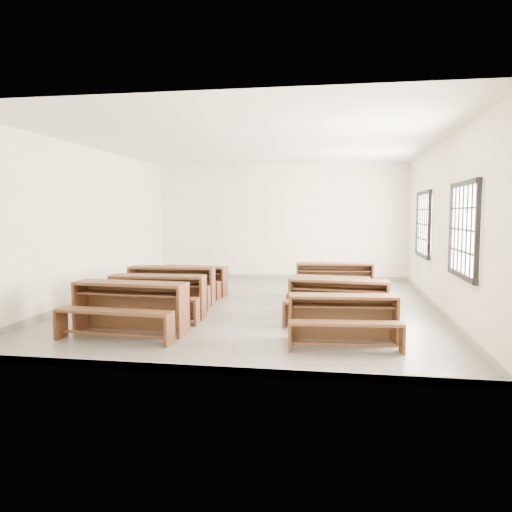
% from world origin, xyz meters
% --- Properties ---
extents(room, '(8.50, 8.50, 3.20)m').
position_xyz_m(room, '(0.09, 0.00, 2.14)').
color(room, slate).
rests_on(room, ground).
extents(desk_set_0, '(1.82, 1.02, 0.79)m').
position_xyz_m(desk_set_0, '(-1.55, -2.58, 0.46)').
color(desk_set_0, brown).
rests_on(desk_set_0, ground).
extents(desk_set_1, '(1.72, 0.96, 0.75)m').
position_xyz_m(desk_set_1, '(-1.54, -1.40, 0.44)').
color(desk_set_1, brown).
rests_on(desk_set_1, ground).
extents(desk_set_2, '(1.78, 1.03, 0.77)m').
position_xyz_m(desk_set_2, '(-1.71, -0.13, 0.45)').
color(desk_set_2, brown).
rests_on(desk_set_2, ground).
extents(desk_set_3, '(1.52, 0.89, 0.66)m').
position_xyz_m(desk_set_3, '(-1.58, 1.03, 0.38)').
color(desk_set_3, brown).
rests_on(desk_set_3, ground).
extents(desk_set_4, '(1.59, 0.92, 0.69)m').
position_xyz_m(desk_set_4, '(1.68, -2.61, 0.40)').
color(desk_set_4, brown).
rests_on(desk_set_4, ground).
extents(desk_set_5, '(1.73, 1.02, 0.74)m').
position_xyz_m(desk_set_5, '(1.62, -1.36, 0.43)').
color(desk_set_5, brown).
rests_on(desk_set_5, ground).
extents(desk_set_6, '(1.53, 0.89, 0.66)m').
position_xyz_m(desk_set_6, '(1.46, -0.34, 0.38)').
color(desk_set_6, brown).
rests_on(desk_set_6, ground).
extents(desk_set_7, '(1.74, 1.00, 0.75)m').
position_xyz_m(desk_set_7, '(1.53, 1.30, 0.44)').
color(desk_set_7, brown).
rests_on(desk_set_7, ground).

